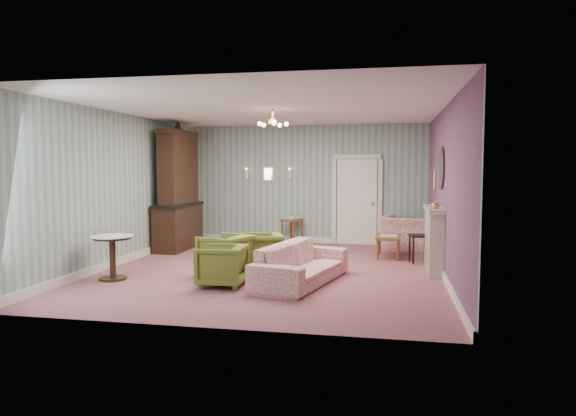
% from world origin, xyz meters
% --- Properties ---
extents(floor, '(7.00, 7.00, 0.00)m').
position_xyz_m(floor, '(0.00, 0.00, 0.00)').
color(floor, '#995962').
rests_on(floor, ground).
extents(ceiling, '(7.00, 7.00, 0.00)m').
position_xyz_m(ceiling, '(0.00, 0.00, 2.90)').
color(ceiling, white).
rests_on(ceiling, ground).
extents(wall_back, '(6.00, 0.00, 6.00)m').
position_xyz_m(wall_back, '(0.00, 3.50, 1.45)').
color(wall_back, gray).
rests_on(wall_back, ground).
extents(wall_front, '(6.00, 0.00, 6.00)m').
position_xyz_m(wall_front, '(0.00, -3.50, 1.45)').
color(wall_front, gray).
rests_on(wall_front, ground).
extents(wall_left, '(0.00, 7.00, 7.00)m').
position_xyz_m(wall_left, '(-3.00, 0.00, 1.45)').
color(wall_left, gray).
rests_on(wall_left, ground).
extents(wall_right, '(0.00, 7.00, 7.00)m').
position_xyz_m(wall_right, '(3.00, 0.00, 1.45)').
color(wall_right, gray).
rests_on(wall_right, ground).
extents(wall_right_floral, '(0.00, 7.00, 7.00)m').
position_xyz_m(wall_right_floral, '(2.98, 0.00, 1.45)').
color(wall_right_floral, '#C2618A').
rests_on(wall_right_floral, ground).
extents(door, '(1.12, 0.12, 2.16)m').
position_xyz_m(door, '(1.30, 3.46, 1.08)').
color(door, white).
rests_on(door, floor).
extents(olive_chair_a, '(0.67, 0.71, 0.72)m').
position_xyz_m(olive_chair_a, '(-0.50, -1.44, 0.36)').
color(olive_chair_a, olive).
rests_on(olive_chair_a, floor).
extents(olive_chair_b, '(0.93, 0.96, 0.78)m').
position_xyz_m(olive_chair_b, '(-0.70, -0.62, 0.39)').
color(olive_chair_b, olive).
rests_on(olive_chair_b, floor).
extents(olive_chair_c, '(0.88, 0.90, 0.74)m').
position_xyz_m(olive_chair_c, '(-0.19, -0.07, 0.37)').
color(olive_chair_c, olive).
rests_on(olive_chair_c, floor).
extents(sofa_chintz, '(1.14, 2.28, 0.85)m').
position_xyz_m(sofa_chintz, '(0.69, -0.98, 0.43)').
color(sofa_chintz, '#AC4559').
rests_on(sofa_chintz, floor).
extents(wingback_chair, '(1.34, 1.02, 1.05)m').
position_xyz_m(wingback_chair, '(2.54, 2.75, 0.52)').
color(wingback_chair, '#AC4559').
rests_on(wingback_chair, floor).
extents(dresser, '(0.60, 1.71, 2.85)m').
position_xyz_m(dresser, '(-2.65, 1.94, 1.43)').
color(dresser, black).
rests_on(dresser, floor).
extents(fireplace, '(0.30, 1.40, 1.16)m').
position_xyz_m(fireplace, '(2.86, 0.40, 0.58)').
color(fireplace, beige).
rests_on(fireplace, floor).
extents(mantel_vase, '(0.15, 0.15, 0.15)m').
position_xyz_m(mantel_vase, '(2.84, 0.00, 1.23)').
color(mantel_vase, gold).
rests_on(mantel_vase, fireplace).
extents(oval_mirror, '(0.04, 0.76, 0.84)m').
position_xyz_m(oval_mirror, '(2.96, 0.40, 1.85)').
color(oval_mirror, white).
rests_on(oval_mirror, wall_right).
extents(framed_print, '(0.04, 0.34, 0.42)m').
position_xyz_m(framed_print, '(2.97, 1.75, 1.60)').
color(framed_print, gold).
rests_on(framed_print, wall_right).
extents(coffee_table, '(0.52, 0.91, 0.46)m').
position_xyz_m(coffee_table, '(2.07, 1.70, 0.23)').
color(coffee_table, brown).
rests_on(coffee_table, floor).
extents(side_table_black, '(0.44, 0.44, 0.56)m').
position_xyz_m(side_table_black, '(2.65, 1.14, 0.28)').
color(side_table_black, black).
rests_on(side_table_black, floor).
extents(pedestal_table, '(0.72, 0.72, 0.74)m').
position_xyz_m(pedestal_table, '(-2.43, -1.34, 0.37)').
color(pedestal_table, black).
rests_on(pedestal_table, floor).
extents(nesting_table, '(0.56, 0.62, 0.67)m').
position_xyz_m(nesting_table, '(-0.24, 3.15, 0.33)').
color(nesting_table, brown).
rests_on(nesting_table, floor).
extents(gilt_mirror_back, '(0.28, 0.06, 0.36)m').
position_xyz_m(gilt_mirror_back, '(-0.90, 3.46, 1.70)').
color(gilt_mirror_back, gold).
rests_on(gilt_mirror_back, wall_back).
extents(sconce_left, '(0.16, 0.12, 0.30)m').
position_xyz_m(sconce_left, '(-1.45, 3.44, 1.70)').
color(sconce_left, gold).
rests_on(sconce_left, wall_back).
extents(sconce_right, '(0.16, 0.12, 0.30)m').
position_xyz_m(sconce_right, '(-0.35, 3.44, 1.70)').
color(sconce_right, gold).
rests_on(sconce_right, wall_back).
extents(chandelier, '(0.56, 0.56, 0.36)m').
position_xyz_m(chandelier, '(0.00, 0.00, 2.63)').
color(chandelier, gold).
rests_on(chandelier, ceiling).
extents(burgundy_cushion, '(0.41, 0.28, 0.39)m').
position_xyz_m(burgundy_cushion, '(2.49, 2.60, 0.48)').
color(burgundy_cushion, maroon).
rests_on(burgundy_cushion, wingback_chair).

